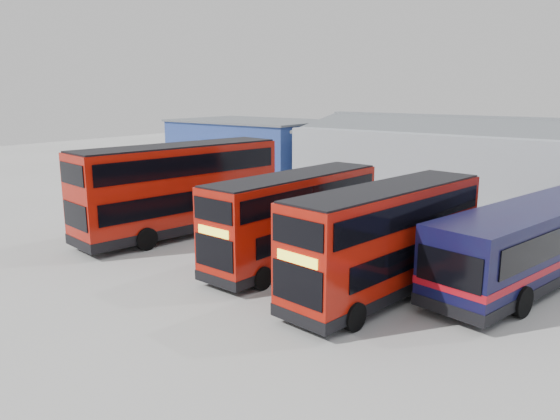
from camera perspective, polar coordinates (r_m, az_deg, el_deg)
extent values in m
plane|color=#9E9F9A|center=(23.05, -5.52, -6.69)|extent=(120.00, 120.00, 0.00)
cube|color=navy|center=(44.80, -2.91, 6.04)|extent=(12.00, 8.00, 5.00)
cube|color=#575C61|center=(44.59, -2.94, 9.29)|extent=(12.30, 8.30, 0.15)
cube|color=#458CC4|center=(41.74, -6.60, 6.18)|extent=(3.96, 0.15, 1.40)
cube|color=#9BA1A9|center=(36.81, 26.45, 3.32)|extent=(30.00, 12.00, 5.00)
cube|color=#575C61|center=(33.79, 25.92, 7.37)|extent=(30.50, 6.33, 1.29)
cube|color=#A31409|center=(28.97, -10.48, 2.33)|extent=(4.28, 11.48, 4.32)
cube|color=black|center=(29.37, -10.33, -1.41)|extent=(4.33, 11.53, 0.48)
cube|color=black|center=(27.72, -9.62, 0.84)|extent=(1.44, 9.41, 1.01)
cube|color=black|center=(29.96, -12.56, 1.59)|extent=(1.44, 9.41, 1.01)
cube|color=black|center=(27.65, -9.03, 4.65)|extent=(1.60, 10.46, 1.01)
cube|color=black|center=(29.90, -12.02, 5.12)|extent=(1.60, 10.46, 1.01)
cube|color=black|center=(32.45, -2.13, 2.52)|extent=(2.38, 0.40, 1.44)
cube|color=black|center=(32.17, -2.16, 5.89)|extent=(2.38, 0.40, 1.01)
cube|color=yellow|center=(32.31, -2.13, 4.20)|extent=(1.91, 0.32, 0.37)
cube|color=black|center=(26.48, -20.61, -0.58)|extent=(2.33, 0.40, 1.17)
cube|color=black|center=(26.14, -20.93, 3.53)|extent=(2.33, 0.40, 0.96)
cube|color=black|center=(28.67, -10.65, 6.63)|extent=(4.10, 11.30, 0.11)
cylinder|color=black|center=(30.67, -2.93, -0.69)|extent=(0.50, 1.15, 1.11)
cylinder|color=black|center=(32.60, -5.88, 0.06)|extent=(0.50, 1.15, 1.11)
cylinder|color=black|center=(26.89, -13.82, -2.94)|extent=(0.50, 1.15, 1.11)
cylinder|color=black|center=(29.07, -16.37, -1.93)|extent=(0.50, 1.15, 1.11)
cube|color=#A31409|center=(23.68, 1.49, -0.74)|extent=(2.73, 9.50, 3.63)
cube|color=black|center=(24.11, 1.47, -4.53)|extent=(2.76, 9.54, 0.40)
cube|color=black|center=(24.76, -0.03, -1.16)|extent=(0.46, 7.96, 0.85)
cube|color=black|center=(23.38, 4.20, -2.02)|extent=(0.46, 7.96, 0.85)
cube|color=black|center=(24.17, -0.58, 2.19)|extent=(0.51, 8.85, 0.85)
cube|color=black|center=(22.76, 3.72, 1.51)|extent=(0.51, 8.85, 0.85)
cube|color=black|center=(20.50, -6.92, -4.44)|extent=(2.01, 0.15, 1.21)
cube|color=black|center=(20.09, -7.04, -0.04)|extent=(2.01, 0.15, 0.85)
cube|color=yellow|center=(20.28, -7.00, -2.27)|extent=(1.61, 0.12, 0.31)
cube|color=black|center=(27.52, 7.71, -0.07)|extent=(1.97, 0.15, 0.98)
cube|color=black|center=(27.22, 7.81, 3.24)|extent=(1.97, 0.15, 0.81)
cube|color=black|center=(23.33, 1.51, 3.64)|extent=(2.59, 9.36, 0.09)
cylinder|color=black|center=(22.54, -5.97, -5.89)|extent=(0.33, 0.94, 0.93)
cylinder|color=black|center=(21.10, -1.92, -7.13)|extent=(0.33, 0.94, 0.93)
cylinder|color=black|center=(26.54, 2.92, -2.99)|extent=(0.33, 0.94, 0.93)
cylinder|color=black|center=(25.33, 6.76, -3.83)|extent=(0.33, 0.94, 0.93)
cube|color=#A31409|center=(20.50, 11.09, -2.89)|extent=(3.45, 9.90, 3.74)
cube|color=black|center=(21.01, 10.90, -7.33)|extent=(3.50, 9.94, 0.42)
cube|color=black|center=(21.55, 9.00, -3.26)|extent=(1.03, 8.16, 0.88)
cube|color=black|center=(20.34, 14.37, -4.47)|extent=(1.03, 8.16, 0.88)
cube|color=black|center=(20.89, 8.55, 0.68)|extent=(1.14, 9.08, 0.88)
cube|color=black|center=(19.64, 14.07, -0.32)|extent=(1.14, 9.08, 0.88)
cube|color=black|center=(17.00, 1.78, -7.79)|extent=(2.07, 0.30, 1.25)
cube|color=black|center=(16.49, 1.81, -2.37)|extent=(2.07, 0.30, 0.88)
cube|color=yellow|center=(16.72, 1.77, -5.13)|extent=(1.65, 0.24, 0.32)
cube|color=black|center=(24.72, 17.32, -1.86)|extent=(2.02, 0.29, 1.02)
cube|color=black|center=(24.38, 17.57, 1.93)|extent=(2.02, 0.29, 0.83)
cube|color=black|center=(20.09, 11.32, 2.30)|extent=(3.30, 9.74, 0.09)
cylinder|color=black|center=(19.15, 2.38, -9.19)|extent=(0.41, 0.99, 0.96)
cylinder|color=black|center=(17.85, 7.74, -10.96)|extent=(0.41, 0.99, 0.96)
cylinder|color=black|center=(23.54, 11.99, -5.26)|extent=(0.41, 0.99, 0.96)
cylinder|color=black|center=(22.50, 16.76, -6.37)|extent=(0.41, 0.99, 0.96)
cube|color=black|center=(23.37, 24.80, -2.99)|extent=(4.84, 11.96, 2.81)
cube|color=black|center=(23.70, 24.53, -5.82)|extent=(4.89, 12.01, 0.42)
cube|color=#A70C17|center=(23.50, 24.69, -4.18)|extent=(4.87, 12.00, 0.27)
cube|color=black|center=(23.53, 21.60, -1.47)|extent=(1.92, 9.59, 1.01)
cube|color=black|center=(18.29, 17.22, -5.89)|extent=(2.30, 0.50, 1.17)
cylinder|color=black|center=(27.84, 25.71, -3.32)|extent=(0.54, 1.15, 1.10)
cylinder|color=black|center=(20.36, 23.90, -8.74)|extent=(0.54, 1.15, 1.10)
cylinder|color=black|center=(21.45, 17.72, -7.17)|extent=(0.54, 1.15, 1.10)
cube|color=silver|center=(40.00, -8.51, 3.18)|extent=(3.11, 4.95, 1.75)
cube|color=black|center=(38.99, -11.58, 3.23)|extent=(1.60, 0.53, 0.65)
cube|color=black|center=(40.18, -11.02, 3.53)|extent=(0.29, 0.81, 0.55)
cube|color=black|center=(38.49, -9.85, 3.18)|extent=(0.29, 0.81, 0.55)
cylinder|color=black|center=(40.27, -11.04, 1.96)|extent=(0.41, 0.70, 0.66)
cylinder|color=black|center=(38.69, -9.95, 1.58)|extent=(0.41, 0.70, 0.66)
cylinder|color=black|center=(41.63, -7.10, 2.44)|extent=(0.41, 0.70, 0.66)
cylinder|color=black|center=(40.10, -5.90, 2.08)|extent=(0.41, 0.70, 0.66)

